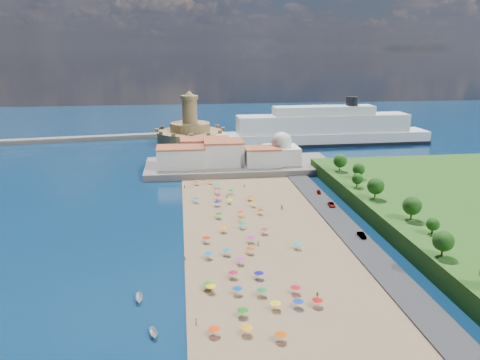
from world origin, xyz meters
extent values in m
plane|color=#071938|center=(0.00, 0.00, 0.00)|extent=(700.00, 700.00, 0.00)
cube|color=#59544C|center=(10.00, 73.00, 1.50)|extent=(90.00, 36.00, 3.00)
cube|color=#59544C|center=(-12.00, 108.00, 1.20)|extent=(18.00, 70.00, 2.40)
cube|color=#59544C|center=(-110.00, 153.00, 1.30)|extent=(199.03, 34.77, 2.60)
cube|color=silver|center=(-18.00, 69.00, 7.50)|extent=(22.00, 14.00, 9.00)
cube|color=silver|center=(2.00, 71.00, 8.50)|extent=(18.00, 16.00, 11.00)
cube|color=silver|center=(20.00, 67.00, 7.00)|extent=(16.00, 12.00, 8.00)
cube|color=silver|center=(-6.00, 83.00, 8.00)|extent=(24.00, 14.00, 10.00)
cube|color=silver|center=(30.00, 71.00, 7.00)|extent=(16.00, 16.00, 8.00)
sphere|color=silver|center=(30.00, 71.00, 13.00)|extent=(10.00, 10.00, 10.00)
cylinder|color=silver|center=(30.00, 71.00, 16.80)|extent=(1.20, 1.20, 1.60)
cylinder|color=#9E834F|center=(-12.00, 138.00, 4.00)|extent=(40.00, 40.00, 8.00)
cylinder|color=#9E834F|center=(-12.00, 138.00, 10.50)|extent=(24.00, 24.00, 5.00)
cylinder|color=#9E834F|center=(-12.00, 138.00, 20.00)|extent=(9.00, 9.00, 14.00)
cylinder|color=#9E834F|center=(-12.00, 138.00, 28.20)|extent=(10.40, 10.40, 2.40)
cone|color=#9E834F|center=(-12.00, 138.00, 30.90)|extent=(6.00, 6.00, 3.00)
cube|color=black|center=(67.26, 125.33, 1.05)|extent=(131.50, 22.85, 2.11)
cube|color=silver|center=(67.26, 125.33, 3.90)|extent=(130.49, 22.42, 7.80)
cube|color=silver|center=(67.26, 125.33, 13.00)|extent=(104.40, 18.28, 10.40)
cube|color=silver|center=(67.26, 125.33, 20.81)|extent=(60.98, 13.70, 5.20)
cylinder|color=black|center=(84.59, 125.78, 26.01)|extent=(6.94, 6.94, 5.20)
cylinder|color=gray|center=(1.67, 6.23, 1.25)|extent=(0.07, 0.07, 2.00)
cone|color=#EA400A|center=(1.67, 6.23, 2.15)|extent=(2.50, 2.50, 0.60)
cylinder|color=gray|center=(-11.65, 47.41, 1.25)|extent=(0.07, 0.07, 2.00)
cone|color=orange|center=(-11.65, 47.41, 2.15)|extent=(2.50, 2.50, 0.60)
cylinder|color=gray|center=(0.93, -5.05, 1.25)|extent=(0.07, 0.07, 2.00)
cone|color=#0F9070|center=(0.93, -5.05, 2.15)|extent=(2.50, 2.50, 0.60)
cylinder|color=gray|center=(0.47, -39.67, 1.25)|extent=(0.07, 0.07, 2.00)
cone|color=#0D0B91|center=(0.47, -39.67, 2.15)|extent=(2.50, 2.50, 0.60)
cylinder|color=gray|center=(0.44, -66.03, 1.25)|extent=(0.07, 0.07, 2.00)
cone|color=#C74C08|center=(0.44, -66.03, 2.15)|extent=(2.50, 2.50, 0.60)
cylinder|color=gray|center=(-3.47, 41.58, 1.25)|extent=(0.07, 0.07, 2.00)
cone|color=#10957F|center=(-3.47, 41.58, 2.15)|extent=(2.50, 2.50, 0.60)
cylinder|color=gray|center=(1.77, -54.42, 1.25)|extent=(0.07, 0.07, 2.00)
cone|color=yellow|center=(1.77, -54.42, 2.15)|extent=(2.50, 2.50, 0.60)
cylinder|color=gray|center=(-4.27, 25.47, 1.25)|extent=(0.07, 0.07, 2.00)
cone|color=#B10E3C|center=(-4.27, 25.47, 2.15)|extent=(2.50, 2.50, 0.60)
cylinder|color=gray|center=(-5.87, -38.49, 1.25)|extent=(0.07, 0.07, 2.00)
cone|color=#B30E3E|center=(-5.87, -38.49, 2.15)|extent=(2.50, 2.50, 0.60)
cylinder|color=gray|center=(-0.30, -48.17, 1.25)|extent=(0.07, 0.07, 2.00)
cone|color=#14753B|center=(-0.30, -48.17, 2.15)|extent=(2.50, 2.50, 0.60)
cylinder|color=gray|center=(-5.95, 47.72, 1.25)|extent=(0.07, 0.07, 2.00)
cone|color=#9C700E|center=(-5.95, 47.72, 2.15)|extent=(2.50, 2.50, 0.60)
cylinder|color=gray|center=(1.79, -16.72, 1.25)|extent=(0.07, 0.07, 2.00)
cone|color=#AE2590|center=(1.79, -16.72, 2.15)|extent=(2.50, 2.50, 0.60)
cylinder|color=gray|center=(-11.32, -15.26, 1.25)|extent=(0.07, 0.07, 2.00)
cone|color=#A7240D|center=(-11.32, -15.26, 2.15)|extent=(2.50, 2.50, 0.60)
cylinder|color=gray|center=(-11.43, -26.23, 1.25)|extent=(0.07, 0.07, 2.00)
cone|color=#0C5FA1|center=(-11.43, -26.23, 2.15)|extent=(2.50, 2.50, 0.60)
cylinder|color=gray|center=(7.56, 15.64, 1.25)|extent=(0.07, 0.07, 2.00)
cone|color=#C47B08|center=(7.56, 15.64, 2.15)|extent=(2.50, 2.50, 0.60)
cylinder|color=gray|center=(7.16, -10.71, 1.25)|extent=(0.07, 0.07, 2.00)
cone|color=#A1224C|center=(7.16, -10.71, 2.15)|extent=(2.50, 2.50, 0.60)
cylinder|color=gray|center=(6.93, -54.28, 1.25)|extent=(0.07, 0.07, 2.00)
cone|color=#0D39B2|center=(6.93, -54.28, 2.15)|extent=(2.50, 2.50, 0.60)
cylinder|color=gray|center=(-3.09, -30.78, 1.25)|extent=(0.07, 0.07, 2.00)
cone|color=#AF25A6|center=(-3.09, -30.78, 2.15)|extent=(2.50, 2.50, 0.60)
cylinder|color=gray|center=(-12.50, -43.26, 1.25)|extent=(0.07, 0.07, 2.00)
cone|color=#318317|center=(-12.50, -43.26, 2.15)|extent=(2.50, 2.50, 0.60)
cylinder|color=gray|center=(-0.44, 20.45, 1.25)|extent=(0.07, 0.07, 2.00)
cone|color=yellow|center=(-0.44, 20.45, 2.15)|extent=(2.50, 2.50, 0.60)
cylinder|color=gray|center=(-5.82, -46.73, 1.25)|extent=(0.07, 0.07, 2.00)
cone|color=#0B4595|center=(-5.82, -46.73, 2.15)|extent=(2.50, 2.50, 0.60)
cylinder|color=gray|center=(-13.04, 23.18, 1.25)|extent=(0.07, 0.07, 2.00)
cone|color=#0F638B|center=(-13.04, 23.18, 2.15)|extent=(2.50, 2.50, 0.60)
cylinder|color=gray|center=(11.37, -54.32, 1.25)|extent=(0.07, 0.07, 2.00)
cone|color=#A6110D|center=(11.37, -54.32, 2.15)|extent=(2.50, 2.50, 0.60)
cylinder|color=gray|center=(14.55, -22.97, 1.25)|extent=(0.07, 0.07, 2.00)
cone|color=teal|center=(14.55, -22.97, 2.15)|extent=(2.50, 2.50, 0.60)
cylinder|color=gray|center=(-5.83, -56.27, 1.25)|extent=(0.07, 0.07, 2.00)
cone|color=#187A15|center=(-5.83, -56.27, 2.15)|extent=(2.50, 2.50, 0.60)
cylinder|color=gray|center=(-5.97, 5.28, 1.25)|extent=(0.07, 0.07, 2.00)
cone|color=#177214|center=(-5.97, 5.28, 2.15)|extent=(2.50, 2.50, 0.60)
cylinder|color=gray|center=(7.86, -48.04, 1.25)|extent=(0.07, 0.07, 2.00)
cone|color=red|center=(7.86, -48.04, 2.15)|extent=(2.50, 2.50, 0.60)
cylinder|color=gray|center=(1.14, 31.91, 1.25)|extent=(0.07, 0.07, 2.00)
cone|color=#1A8317|center=(1.14, 31.91, 2.15)|extent=(2.50, 2.50, 0.60)
cylinder|color=gray|center=(-5.47, -7.73, 1.25)|extent=(0.07, 0.07, 2.00)
cone|color=orange|center=(-5.47, -7.73, 2.15)|extent=(2.50, 2.50, 0.60)
cylinder|color=gray|center=(-4.20, 33.80, 1.25)|extent=(0.07, 0.07, 2.00)
cone|color=#AD2558|center=(-4.20, 33.80, 2.15)|extent=(2.50, 2.50, 0.60)
cylinder|color=gray|center=(0.53, -24.57, 1.25)|extent=(0.07, 0.07, 2.00)
cone|color=#B8400E|center=(0.53, -24.57, 2.15)|extent=(2.50, 2.50, 0.60)
cylinder|color=gray|center=(1.40, 0.37, 1.25)|extent=(0.07, 0.07, 2.00)
cone|color=#7B590B|center=(1.40, 0.37, 2.15)|extent=(2.50, 2.50, 0.60)
cylinder|color=gray|center=(-5.43, 18.07, 1.25)|extent=(0.07, 0.07, 2.00)
cone|color=#1C0DAE|center=(-5.43, 18.07, 2.15)|extent=(2.50, 2.50, 0.60)
cylinder|color=gray|center=(7.69, 23.24, 1.25)|extent=(0.07, 0.07, 2.00)
cone|color=#CD530B|center=(7.69, 23.24, 2.15)|extent=(2.50, 2.50, 0.60)
cylinder|color=gray|center=(-11.95, -44.90, 1.25)|extent=(0.07, 0.07, 2.00)
cone|color=yellow|center=(-11.95, -44.90, 2.15)|extent=(2.50, 2.50, 0.60)
cylinder|color=gray|center=(-6.21, -24.80, 1.25)|extent=(0.07, 0.07, 2.00)
cone|color=#107E9A|center=(-6.21, -24.80, 2.15)|extent=(2.50, 2.50, 0.60)
cylinder|color=gray|center=(-12.49, -62.43, 1.25)|extent=(0.07, 0.07, 2.00)
cone|color=#FF370B|center=(-12.49, -62.43, 2.15)|extent=(2.50, 2.50, 0.60)
cylinder|color=gray|center=(8.88, 7.20, 1.25)|extent=(0.07, 0.07, 2.00)
cone|color=#9E320E|center=(8.88, 7.20, 2.15)|extent=(2.50, 2.50, 0.60)
cylinder|color=gray|center=(-5.93, -62.94, 1.25)|extent=(0.07, 0.07, 2.00)
cone|color=#FF9B0D|center=(-5.93, -62.94, 2.15)|extent=(2.50, 2.50, 0.60)
imported|color=tan|center=(-15.91, -58.11, 1.06)|extent=(0.76, 0.92, 1.61)
imported|color=tan|center=(-17.84, -27.12, 1.11)|extent=(0.72, 0.57, 1.72)
imported|color=tan|center=(17.46, 11.33, 1.19)|extent=(1.80, 1.30, 1.88)
imported|color=tan|center=(-0.88, 26.16, 1.15)|extent=(0.94, 1.06, 1.80)
imported|color=tan|center=(-17.03, 42.67, 1.15)|extent=(1.06, 1.05, 1.79)
imported|color=tan|center=(12.35, -50.99, 1.19)|extent=(0.86, 1.20, 1.89)
imported|color=tan|center=(3.76, -19.24, 1.08)|extent=(0.92, 0.74, 1.65)
imported|color=tan|center=(7.83, 40.28, 1.04)|extent=(1.17, 1.05, 1.57)
imported|color=white|center=(-24.70, -60.75, 0.72)|extent=(2.38, 3.97, 1.44)
imported|color=white|center=(-28.64, -46.46, 0.78)|extent=(1.85, 4.17, 1.57)
imported|color=gray|center=(36.00, 11.26, 1.36)|extent=(2.73, 4.99, 1.33)
imported|color=gray|center=(36.00, 27.22, 1.32)|extent=(1.97, 3.79, 1.23)
imported|color=gray|center=(36.00, -17.96, 1.40)|extent=(1.58, 4.30, 1.41)
cylinder|color=#382314|center=(46.17, -44.49, 7.47)|extent=(0.50, 0.50, 2.94)
sphere|color=#14380F|center=(46.17, -44.49, 10.11)|extent=(5.28, 5.28, 5.28)
cylinder|color=#382314|center=(51.43, -30.30, 7.03)|extent=(0.50, 0.50, 2.07)
sphere|color=#14380F|center=(51.43, -30.30, 8.90)|extent=(3.73, 3.73, 3.73)
cylinder|color=#382314|center=(50.97, -18.72, 7.60)|extent=(0.50, 0.50, 3.19)
sphere|color=#14380F|center=(50.97, -18.72, 10.47)|extent=(5.75, 5.75, 5.75)
cylinder|color=#382314|center=(48.34, 2.41, 7.64)|extent=(0.50, 0.50, 3.27)
sphere|color=#14380F|center=(48.34, 2.41, 10.58)|extent=(5.89, 5.89, 5.89)
cylinder|color=#382314|center=(47.29, 16.59, 7.18)|extent=(0.50, 0.50, 2.36)
sphere|color=#14380F|center=(47.29, 16.59, 9.30)|extent=(4.24, 4.24, 4.24)
cylinder|color=#382314|center=(52.32, 28.39, 7.38)|extent=(0.50, 0.50, 2.75)
sphere|color=#14380F|center=(52.32, 28.39, 9.85)|extent=(4.95, 4.95, 4.95)
cylinder|color=#382314|center=(48.83, 40.73, 7.58)|extent=(0.50, 0.50, 3.17)
sphere|color=#14380F|center=(48.83, 40.73, 10.43)|extent=(5.70, 5.70, 5.70)
camera|label=1|loc=(-17.83, -144.98, 56.27)|focal=35.00mm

